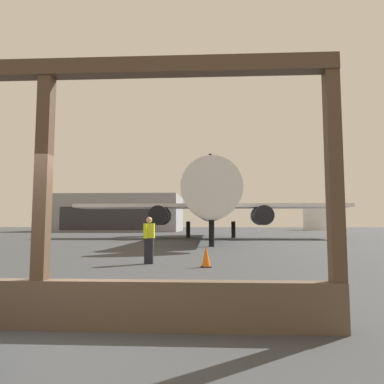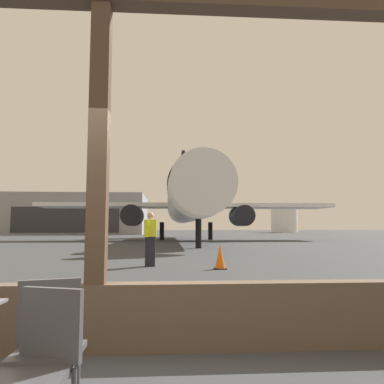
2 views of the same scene
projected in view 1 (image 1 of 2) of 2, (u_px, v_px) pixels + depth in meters
The scene contains 7 objects.
ground_plane at pixel (190, 235), 44.78m from camera, with size 220.00×220.00×0.00m, color #383A3D.
window_frame at pixel (41, 232), 5.11m from camera, with size 8.63×0.24×3.94m.
airplane at pixel (211, 202), 34.26m from camera, with size 27.65×29.32×10.47m.
ground_crew_worker at pixel (149, 239), 13.19m from camera, with size 0.40×0.53×1.74m.
traffic_cone at pixel (206, 257), 12.12m from camera, with size 0.36×0.36×0.74m.
distant_hangar at pixel (119, 214), 71.78m from camera, with size 24.96×16.72×7.06m.
fuel_storage_tank at pixel (316, 218), 84.45m from camera, with size 6.13×6.13×5.86m, color white.
Camera 1 is at (2.44, -5.03, 1.48)m, focal length 32.94 mm.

